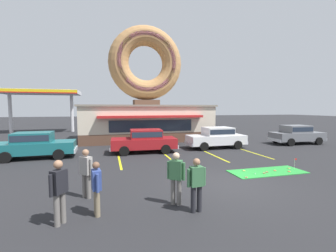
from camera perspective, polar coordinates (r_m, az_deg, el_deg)
ground_plane at (r=9.75m, az=15.46°, el=-13.96°), size 160.00×160.00×0.00m
donut_shop_building at (r=22.20m, az=-5.58°, el=6.28°), size 12.30×6.75×10.96m
putting_mat at (r=12.01m, az=23.91°, el=-10.58°), size 3.65×1.39×0.03m
mini_donut_near_left at (r=10.64m, az=19.28°, el=-12.20°), size 0.13×0.13×0.04m
mini_donut_near_right at (r=12.99m, az=28.39°, el=-9.45°), size 0.13×0.13×0.04m
mini_donut_mid_left at (r=12.25m, az=25.51°, el=-10.17°), size 0.13×0.13×0.04m
mini_donut_mid_centre at (r=11.67m, az=18.74°, el=-10.69°), size 0.13×0.13×0.04m
mini_donut_mid_right at (r=11.59m, az=23.25°, el=-10.94°), size 0.13×0.13×0.04m
mini_donut_far_left at (r=12.39m, az=28.40°, el=-10.12°), size 0.13×0.13×0.04m
mini_donut_far_centre at (r=11.83m, az=23.82°, el=-10.64°), size 0.13×0.13×0.04m
golf_ball at (r=11.30m, az=21.24°, el=-11.26°), size 0.04×0.04×0.04m
putting_flag_pin at (r=12.96m, az=29.59°, el=-7.76°), size 0.13×0.01×0.55m
car_red at (r=15.63m, az=-5.95°, el=-3.54°), size 4.63×2.13×1.60m
car_teal at (r=15.98m, az=-30.63°, el=-3.98°), size 4.62×2.11×1.60m
car_grey at (r=22.18m, az=29.82°, el=-1.73°), size 4.62×2.10×1.60m
car_white at (r=17.67m, az=12.23°, el=-2.68°), size 4.56×1.99×1.60m
pedestrian_blue_sweater_man at (r=7.27m, az=2.06°, el=-12.54°), size 0.51×0.41×1.68m
pedestrian_hooded_kid at (r=6.72m, az=-25.93°, el=-14.18°), size 0.42×0.50×1.73m
pedestrian_leather_jacket_man at (r=8.26m, az=-20.08°, el=-10.71°), size 0.46×0.44×1.69m
pedestrian_clipboard_woman at (r=6.92m, az=-17.70°, el=-14.33°), size 0.30×0.59×1.56m
pedestrian_beanie_man at (r=6.84m, az=7.24°, el=-14.07°), size 0.60×0.26×1.61m
trash_bin at (r=21.14m, az=12.93°, el=-2.54°), size 0.57×0.57×0.97m
gas_station_canopy at (r=32.47m, az=-29.50°, el=7.14°), size 9.00×4.46×5.30m
parking_stripe_far_left at (r=13.33m, az=-12.15°, el=-8.84°), size 0.12×3.60×0.01m
parking_stripe_left at (r=13.79m, az=0.53°, el=-8.29°), size 0.12×3.60×0.01m
parking_stripe_mid_left at (r=14.85m, az=11.86°, el=-7.45°), size 0.12×3.60×0.01m
parking_stripe_centre at (r=16.40m, az=21.32°, el=-6.53°), size 0.12×3.60×0.01m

